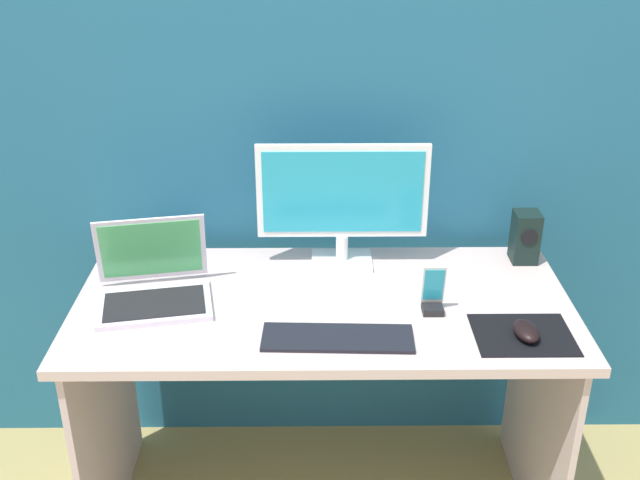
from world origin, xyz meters
TOP-DOWN VIEW (x-y plane):
  - wall_back at (0.00, 0.40)m, footprint 6.00×0.04m
  - desk at (0.00, 0.00)m, footprint 1.36×0.65m
  - monitor at (0.06, 0.23)m, footprint 0.50×0.14m
  - speaker_right at (0.61, 0.24)m, footprint 0.08×0.08m
  - laptop at (-0.46, 0.01)m, footprint 0.34×0.30m
  - fishbowl at (-0.49, 0.24)m, footprint 0.14×0.14m
  - keyboard_external at (0.03, -0.19)m, footprint 0.39×0.14m
  - mousepad at (0.51, -0.18)m, footprint 0.25×0.20m
  - mouse at (0.51, -0.19)m, footprint 0.07×0.11m
  - phone_in_dock at (0.29, -0.06)m, footprint 0.06×0.05m

SIDE VIEW (x-z plane):
  - desk at x=0.00m, z-range 0.21..0.96m
  - mousepad at x=0.51m, z-range 0.75..0.75m
  - keyboard_external at x=0.03m, z-range 0.75..0.76m
  - mouse at x=0.51m, z-range 0.75..0.79m
  - laptop at x=-0.46m, z-range 0.68..0.90m
  - phone_in_dock at x=0.29m, z-range 0.73..0.87m
  - fishbowl at x=-0.49m, z-range 0.74..0.89m
  - speaker_right at x=0.61m, z-range 0.75..0.91m
  - monitor at x=0.06m, z-range 0.77..1.14m
  - wall_back at x=0.00m, z-range 0.00..2.50m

